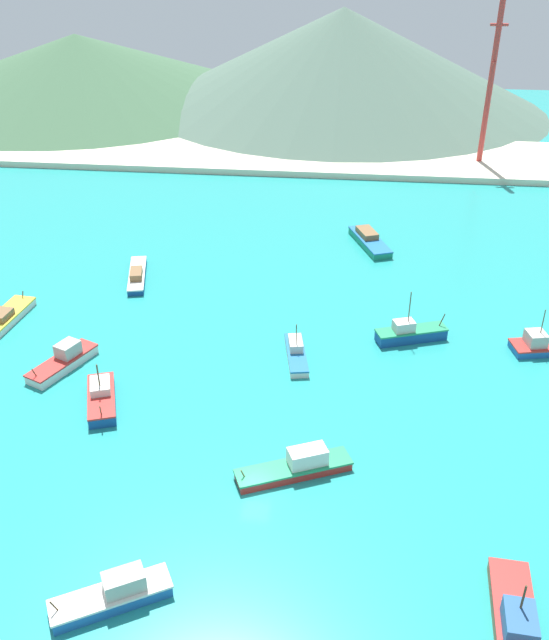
{
  "coord_description": "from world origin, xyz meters",
  "views": [
    {
      "loc": [
        6.83,
        -45.96,
        44.78
      ],
      "look_at": [
        -1.39,
        28.18,
        1.27
      ],
      "focal_mm": 39.46,
      "sensor_mm": 36.0,
      "label": 1
    }
  ],
  "objects_px": {
    "fishing_boat_10": "(114,594)",
    "fishing_boat_14": "(137,275)",
    "fishing_boat_7": "(516,621)",
    "fishing_boat_9": "(369,240)",
    "fishing_boat_13": "(6,316)",
    "fishing_boat_11": "(64,360)",
    "fishing_boat_2": "(539,345)",
    "fishing_boat_3": "(298,466)",
    "radio_tower": "(491,82)",
    "fishing_boat_8": "(101,397)",
    "fishing_boat_5": "(296,352)",
    "fishing_boat_6": "(410,333)"
  },
  "relations": [
    {
      "from": "fishing_boat_6",
      "to": "fishing_boat_8",
      "type": "xyz_separation_m",
      "value": [
        -32.75,
        -16.48,
        -0.11
      ]
    },
    {
      "from": "fishing_boat_2",
      "to": "fishing_boat_6",
      "type": "distance_m",
      "value": 14.96
    },
    {
      "from": "fishing_boat_11",
      "to": "fishing_boat_14",
      "type": "height_order",
      "value": "fishing_boat_11"
    },
    {
      "from": "fishing_boat_7",
      "to": "fishing_boat_9",
      "type": "height_order",
      "value": "fishing_boat_7"
    },
    {
      "from": "fishing_boat_5",
      "to": "fishing_boat_3",
      "type": "bearing_deg",
      "value": -84.81
    },
    {
      "from": "fishing_boat_10",
      "to": "fishing_boat_3",
      "type": "bearing_deg",
      "value": 51.33
    },
    {
      "from": "fishing_boat_3",
      "to": "fishing_boat_11",
      "type": "height_order",
      "value": "fishing_boat_11"
    },
    {
      "from": "fishing_boat_14",
      "to": "fishing_boat_5",
      "type": "bearing_deg",
      "value": -36.18
    },
    {
      "from": "fishing_boat_11",
      "to": "fishing_boat_8",
      "type": "bearing_deg",
      "value": -44.17
    },
    {
      "from": "fishing_boat_11",
      "to": "fishing_boat_9",
      "type": "bearing_deg",
      "value": 47.56
    },
    {
      "from": "fishing_boat_8",
      "to": "fishing_boat_11",
      "type": "distance_m",
      "value": 9.01
    },
    {
      "from": "fishing_boat_2",
      "to": "fishing_boat_14",
      "type": "xyz_separation_m",
      "value": [
        -52.05,
        12.98,
        -0.21
      ]
    },
    {
      "from": "fishing_boat_7",
      "to": "fishing_boat_10",
      "type": "xyz_separation_m",
      "value": [
        -29.23,
        -0.97,
        -0.01
      ]
    },
    {
      "from": "fishing_boat_5",
      "to": "fishing_boat_7",
      "type": "height_order",
      "value": "fishing_boat_7"
    },
    {
      "from": "fishing_boat_5",
      "to": "fishing_boat_6",
      "type": "relative_size",
      "value": 0.96
    },
    {
      "from": "fishing_boat_8",
      "to": "radio_tower",
      "type": "xyz_separation_m",
      "value": [
        50.25,
        85.33,
        15.78
      ]
    },
    {
      "from": "fishing_boat_13",
      "to": "fishing_boat_5",
      "type": "bearing_deg",
      "value": -6.6
    },
    {
      "from": "fishing_boat_2",
      "to": "fishing_boat_3",
      "type": "xyz_separation_m",
      "value": [
        -26.45,
        -23.78,
        -0.01
      ]
    },
    {
      "from": "fishing_boat_7",
      "to": "fishing_boat_11",
      "type": "distance_m",
      "value": 53.13
    },
    {
      "from": "fishing_boat_5",
      "to": "fishing_boat_13",
      "type": "bearing_deg",
      "value": 173.4
    },
    {
      "from": "fishing_boat_7",
      "to": "fishing_boat_14",
      "type": "xyz_separation_m",
      "value": [
        -42.44,
        51.28,
        -0.28
      ]
    },
    {
      "from": "fishing_boat_2",
      "to": "fishing_boat_8",
      "type": "distance_m",
      "value": 50.18
    },
    {
      "from": "fishing_boat_2",
      "to": "radio_tower",
      "type": "height_order",
      "value": "radio_tower"
    },
    {
      "from": "fishing_boat_9",
      "to": "fishing_boat_2",
      "type": "bearing_deg",
      "value": -55.39
    },
    {
      "from": "fishing_boat_13",
      "to": "radio_tower",
      "type": "height_order",
      "value": "radio_tower"
    },
    {
      "from": "fishing_boat_2",
      "to": "fishing_boat_6",
      "type": "relative_size",
      "value": 0.83
    },
    {
      "from": "fishing_boat_9",
      "to": "fishing_boat_11",
      "type": "height_order",
      "value": "fishing_boat_11"
    },
    {
      "from": "radio_tower",
      "to": "fishing_boat_5",
      "type": "bearing_deg",
      "value": -112.53
    },
    {
      "from": "fishing_boat_3",
      "to": "fishing_boat_13",
      "type": "bearing_deg",
      "value": 148.66
    },
    {
      "from": "fishing_boat_2",
      "to": "fishing_boat_7",
      "type": "xyz_separation_m",
      "value": [
        -9.61,
        -38.3,
        0.07
      ]
    },
    {
      "from": "fishing_boat_3",
      "to": "fishing_boat_14",
      "type": "xyz_separation_m",
      "value": [
        -25.6,
        36.77,
        -0.2
      ]
    },
    {
      "from": "fishing_boat_7",
      "to": "radio_tower",
      "type": "relative_size",
      "value": 0.32
    },
    {
      "from": "fishing_boat_2",
      "to": "fishing_boat_11",
      "type": "xyz_separation_m",
      "value": [
        -54.15,
        -9.34,
        0.03
      ]
    },
    {
      "from": "fishing_boat_3",
      "to": "radio_tower",
      "type": "distance_m",
      "value": 99.16
    },
    {
      "from": "fishing_boat_13",
      "to": "fishing_boat_14",
      "type": "xyz_separation_m",
      "value": [
        13.17,
        13.16,
        -0.01
      ]
    },
    {
      "from": "fishing_boat_2",
      "to": "fishing_boat_9",
      "type": "bearing_deg",
      "value": 124.61
    },
    {
      "from": "fishing_boat_7",
      "to": "fishing_boat_13",
      "type": "relative_size",
      "value": 1.06
    },
    {
      "from": "fishing_boat_8",
      "to": "fishing_boat_9",
      "type": "height_order",
      "value": "fishing_boat_8"
    },
    {
      "from": "fishing_boat_6",
      "to": "radio_tower",
      "type": "distance_m",
      "value": 72.75
    },
    {
      "from": "fishing_boat_9",
      "to": "fishing_boat_14",
      "type": "height_order",
      "value": "fishing_boat_9"
    },
    {
      "from": "fishing_boat_9",
      "to": "radio_tower",
      "type": "relative_size",
      "value": 0.35
    },
    {
      "from": "fishing_boat_5",
      "to": "fishing_boat_11",
      "type": "xyz_separation_m",
      "value": [
        -25.95,
        -4.88,
        0.21
      ]
    },
    {
      "from": "fishing_boat_7",
      "to": "radio_tower",
      "type": "height_order",
      "value": "radio_tower"
    },
    {
      "from": "fishing_boat_10",
      "to": "fishing_boat_14",
      "type": "bearing_deg",
      "value": 104.19
    },
    {
      "from": "fishing_boat_8",
      "to": "fishing_boat_14",
      "type": "distance_m",
      "value": 28.93
    },
    {
      "from": "fishing_boat_7",
      "to": "fishing_boat_14",
      "type": "distance_m",
      "value": 66.56
    },
    {
      "from": "fishing_boat_7",
      "to": "fishing_boat_2",
      "type": "bearing_deg",
      "value": 75.91
    },
    {
      "from": "radio_tower",
      "to": "fishing_boat_6",
      "type": "bearing_deg",
      "value": -104.26
    },
    {
      "from": "fishing_boat_3",
      "to": "fishing_boat_7",
      "type": "height_order",
      "value": "fishing_boat_7"
    },
    {
      "from": "fishing_boat_7",
      "to": "radio_tower",
      "type": "bearing_deg",
      "value": 83.57
    }
  ]
}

